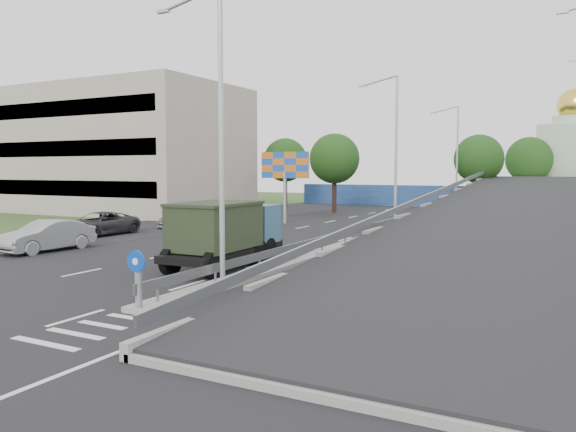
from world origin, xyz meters
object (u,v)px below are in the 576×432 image
Objects in this scene: dump_truck at (226,231)px; sign_bollard at (138,279)px; lamp_post_mid at (393,144)px; billboard at (285,169)px; lamp_post_near at (216,121)px; church at (572,159)px; parked_car_c at (99,224)px; parked_car_d at (188,218)px; parked_car_b at (47,236)px; lamp_post_far at (455,152)px.

sign_bollard is at bearing -75.72° from dump_truck.
sign_bollard is at bearing -90.26° from lamp_post_mid.
lamp_post_mid is at bearing -12.38° from billboard.
dump_truck is (-2.32, 3.91, -4.25)m from lamp_post_near.
church is 2.59× the size of parked_car_c.
lamp_post_mid is 15.41m from parked_car_d.
billboard reaches higher than dump_truck.
sign_bollard is 0.30× the size of billboard.
lamp_post_mid is at bearing 89.74° from sign_bollard.
sign_bollard reaches higher than parked_car_b.
sign_bollard is at bearing -90.14° from lamp_post_far.
church is at bearing 79.62° from lamp_post_near.
parked_car_b is at bearing -109.47° from lamp_post_far.
lamp_post_far reaches higher than parked_car_d.
sign_bollard is at bearing -99.81° from church.
sign_bollard is at bearing -48.24° from parked_car_d.
church is 2.51× the size of billboard.
lamp_post_near is at bearing -90.00° from lamp_post_mid.
dump_truck is (-2.21, 7.74, 0.53)m from sign_bollard.
lamp_post_far is 17.15m from church.
lamp_post_mid is at bearing 80.18° from dump_truck.
parked_car_c is 1.10× the size of parked_car_d.
lamp_post_mid is at bearing 90.00° from lamp_post_near.
dump_truck reaches higher than parked_car_c.
lamp_post_near is 19.23m from parked_car_c.
lamp_post_far is (0.00, 40.00, 0.00)m from lamp_post_near.
lamp_post_near is 22.24m from parked_car_d.
sign_bollard is at bearing -39.80° from parked_car_c.
lamp_post_near is 1.56× the size of dump_truck.
lamp_post_mid is (0.00, 20.00, 0.00)m from lamp_post_near.
billboard is at bearing 167.62° from lamp_post_mid.
sign_bollard is 0.17× the size of lamp_post_far.
lamp_post_near is (0.11, 3.83, 4.77)m from sign_bollard.
parked_car_c reaches higher than parked_car_d.
parked_car_b is at bearing 164.95° from lamp_post_near.
parked_car_d is at bearing 76.57° from parked_car_c.
church is at bearing 59.30° from billboard.
lamp_post_far is 20.24m from billboard.
parked_car_d is (-23.98, -37.56, -4.61)m from church.
church is at bearing 80.19° from sign_bollard.
church reaches higher than lamp_post_near.
lamp_post_mid is 9.47m from billboard.
parked_car_c is (-2.90, 6.22, -0.06)m from parked_car_b.
lamp_post_mid reaches higher than parked_car_b.
dump_truck is (-12.21, -50.09, -3.75)m from church.
lamp_post_far reaches higher than parked_car_b.
lamp_post_far is at bearing 84.70° from dump_truck.
lamp_post_mid is 20.00m from lamp_post_far.
sign_bollard reaches higher than parked_car_c.
dump_truck is (6.79, -18.09, -2.63)m from billboard.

